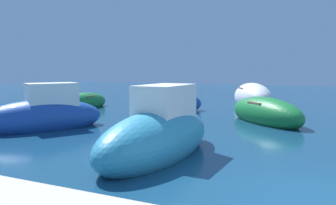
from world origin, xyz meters
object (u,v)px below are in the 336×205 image
object	(u,v)px
moored_boat_10	(159,135)
moored_boat_1	(44,115)
moored_boat_3	(85,103)
moored_boat_2	(252,97)
moored_boat_9	(167,102)
moored_boat_0	(265,113)
moored_boat_6	(174,96)

from	to	relation	value
moored_boat_10	moored_boat_1	bearing A→B (deg)	-103.42
moored_boat_1	moored_boat_3	world-z (taller)	moored_boat_1
moored_boat_1	moored_boat_2	bearing A→B (deg)	-175.93
moored_boat_9	moored_boat_10	size ratio (longest dim) A/B	0.81
moored_boat_0	moored_boat_1	bearing A→B (deg)	-99.53
moored_boat_1	moored_boat_3	distance (m)	6.47
moored_boat_3	moored_boat_10	size ratio (longest dim) A/B	0.67
moored_boat_6	moored_boat_1	bearing A→B (deg)	134.60
moored_boat_0	moored_boat_9	bearing A→B (deg)	-153.29
moored_boat_1	moored_boat_0	bearing A→B (deg)	155.09
moored_boat_2	moored_boat_6	bearing A→B (deg)	-120.24
moored_boat_6	moored_boat_10	size ratio (longest dim) A/B	0.76
moored_boat_3	moored_boat_10	distance (m)	11.16
moored_boat_0	moored_boat_2	world-z (taller)	moored_boat_2
moored_boat_10	moored_boat_6	bearing A→B (deg)	-155.41
moored_boat_9	moored_boat_0	bearing A→B (deg)	139.96
moored_boat_1	moored_boat_10	size ratio (longest dim) A/B	0.94
moored_boat_2	moored_boat_6	distance (m)	5.38
moored_boat_2	moored_boat_6	size ratio (longest dim) A/B	1.34
moored_boat_6	moored_boat_10	distance (m)	14.22
moored_boat_1	moored_boat_3	size ratio (longest dim) A/B	1.40
moored_boat_3	moored_boat_6	bearing A→B (deg)	-21.43
moored_boat_6	moored_boat_9	distance (m)	5.02
moored_boat_6	moored_boat_9	size ratio (longest dim) A/B	0.93
moored_boat_6	moored_boat_0	bearing A→B (deg)	-177.71
moored_boat_1	moored_boat_6	xyz separation A→B (m)	(0.30, 11.59, -0.19)
moored_boat_1	moored_boat_10	world-z (taller)	moored_boat_10
moored_boat_0	moored_boat_1	size ratio (longest dim) A/B	0.90
moored_boat_3	moored_boat_6	world-z (taller)	moored_boat_6
moored_boat_6	moored_boat_10	xyz separation A→B (m)	(5.21, -13.23, 0.22)
moored_boat_2	moored_boat_9	xyz separation A→B (m)	(-3.75, -4.27, -0.04)
moored_boat_0	moored_boat_2	bearing A→B (deg)	151.08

